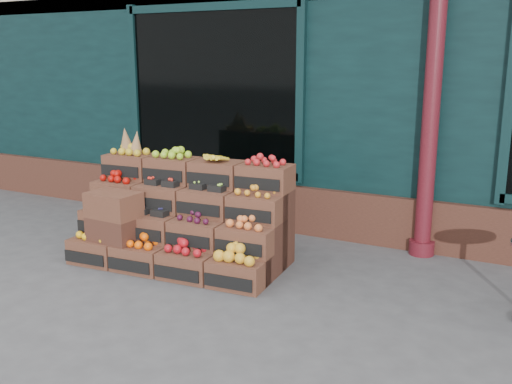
% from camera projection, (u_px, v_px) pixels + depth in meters
% --- Properties ---
extents(ground, '(60.00, 60.00, 0.00)m').
position_uv_depth(ground, '(240.00, 301.00, 5.19)').
color(ground, '#47474A').
rests_on(ground, ground).
extents(shop_facade, '(12.00, 6.24, 4.80)m').
position_uv_depth(shop_facade, '(395.00, 42.00, 9.05)').
color(shop_facade, black).
rests_on(shop_facade, ground).
extents(crate_display, '(2.29, 1.23, 1.39)m').
position_uv_depth(crate_display, '(185.00, 222.00, 6.15)').
color(crate_display, '#552F21').
rests_on(crate_display, ground).
extents(spare_crates, '(0.55, 0.39, 0.79)m').
position_uv_depth(spare_crates, '(115.00, 229.00, 6.02)').
color(spare_crates, '#552F21').
rests_on(spare_crates, ground).
extents(shopkeeper, '(0.80, 0.54, 2.12)m').
position_uv_depth(shopkeeper, '(232.00, 137.00, 8.06)').
color(shopkeeper, '#1A5C2B').
rests_on(shopkeeper, ground).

